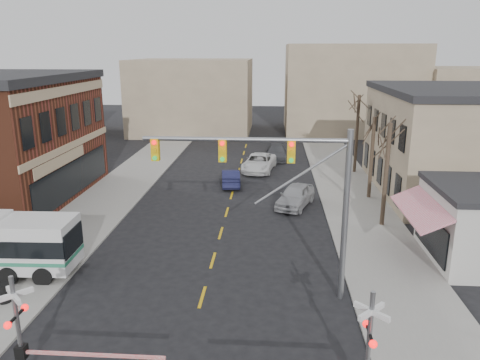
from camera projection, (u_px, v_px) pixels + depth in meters
name	position (u px, v px, depth m)	size (l,w,h in m)	color
ground	(196.00, 321.00, 20.14)	(160.00, 160.00, 0.00)	black
sidewalk_west	(123.00, 186.00, 39.97)	(5.00, 60.00, 0.12)	gray
sidewalk_east	(348.00, 190.00, 38.71)	(5.00, 60.00, 0.12)	gray
tree_east_a	(386.00, 175.00, 30.03)	(0.28, 0.28, 6.75)	#382B21
tree_east_b	(372.00, 158.00, 35.83)	(0.28, 0.28, 6.30)	#382B21
tree_east_c	(357.00, 134.00, 43.39)	(0.28, 0.28, 7.20)	#382B21
traffic_signal_mast	(289.00, 180.00, 20.67)	(9.17, 0.30, 8.00)	gray
rr_crossing_west	(30.00, 330.00, 16.05)	(5.60, 1.36, 4.00)	gray
rr_crossing_east	(355.00, 347.00, 15.13)	(5.60, 1.36, 4.00)	gray
trash_bin	(4.00, 293.00, 21.33)	(0.60, 0.60, 0.88)	black
car_a	(295.00, 196.00, 34.66)	(1.94, 4.82, 1.64)	#999A9E
car_b	(231.00, 177.00, 40.04)	(1.49, 4.27, 1.41)	#1A1C42
car_c	(259.00, 163.00, 44.85)	(2.67, 5.80, 1.61)	silver
car_d	(276.00, 152.00, 49.75)	(2.14, 5.26, 1.53)	#404145
pedestrian_near	(7.00, 260.00, 23.44)	(0.72, 0.47, 1.97)	#655750
pedestrian_far	(36.00, 227.00, 28.38)	(0.75, 0.58, 1.54)	#3A4666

